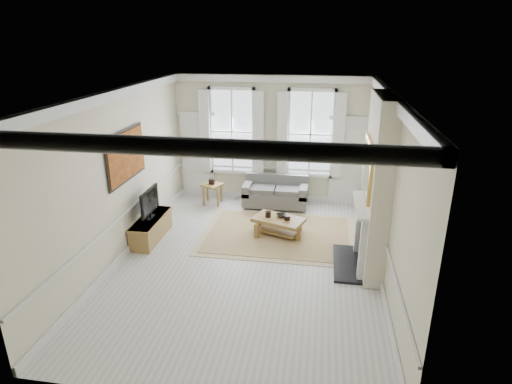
% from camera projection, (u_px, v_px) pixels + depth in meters
% --- Properties ---
extents(floor, '(7.20, 7.20, 0.00)m').
position_uv_depth(floor, '(248.00, 261.00, 8.75)').
color(floor, '#B7B5AD').
rests_on(floor, ground).
extents(ceiling, '(7.20, 7.20, 0.00)m').
position_uv_depth(ceiling, '(247.00, 92.00, 7.56)').
color(ceiling, white).
rests_on(ceiling, back_wall).
extents(back_wall, '(5.20, 0.00, 5.20)m').
position_uv_depth(back_wall, '(271.00, 140.00, 11.49)').
color(back_wall, beige).
rests_on(back_wall, floor).
extents(left_wall, '(0.00, 7.20, 7.20)m').
position_uv_depth(left_wall, '(120.00, 176.00, 8.54)').
color(left_wall, beige).
rests_on(left_wall, floor).
extents(right_wall, '(0.00, 7.20, 7.20)m').
position_uv_depth(right_wall, '(388.00, 190.00, 7.77)').
color(right_wall, beige).
rests_on(right_wall, floor).
extents(window_left, '(1.26, 0.20, 2.20)m').
position_uv_depth(window_left, '(232.00, 131.00, 11.52)').
color(window_left, '#B2BCC6').
rests_on(window_left, back_wall).
extents(window_right, '(1.26, 0.20, 2.20)m').
position_uv_depth(window_right, '(311.00, 134.00, 11.21)').
color(window_right, '#B2BCC6').
rests_on(window_right, back_wall).
extents(door_left, '(0.90, 0.08, 2.30)m').
position_uv_depth(door_left, '(198.00, 157.00, 11.94)').
color(door_left, silver).
rests_on(door_left, floor).
extents(door_right, '(0.90, 0.08, 2.30)m').
position_uv_depth(door_right, '(347.00, 163.00, 11.34)').
color(door_right, silver).
rests_on(door_right, floor).
extents(painting, '(0.05, 1.66, 1.06)m').
position_uv_depth(painting, '(126.00, 156.00, 8.69)').
color(painting, '#AC651D').
rests_on(painting, left_wall).
extents(chimney_breast, '(0.35, 1.70, 3.38)m').
position_uv_depth(chimney_breast, '(377.00, 186.00, 7.98)').
color(chimney_breast, beige).
rests_on(chimney_breast, floor).
extents(hearth, '(0.55, 1.50, 0.05)m').
position_uv_depth(hearth, '(347.00, 263.00, 8.63)').
color(hearth, black).
rests_on(hearth, floor).
extents(fireplace, '(0.21, 1.45, 1.33)m').
position_uv_depth(fireplace, '(360.00, 232.00, 8.35)').
color(fireplace, silver).
rests_on(fireplace, floor).
extents(mirror, '(0.06, 1.26, 1.06)m').
position_uv_depth(mirror, '(367.00, 168.00, 7.89)').
color(mirror, gold).
rests_on(mirror, chimney_breast).
extents(sofa, '(1.69, 0.82, 0.82)m').
position_uv_depth(sofa, '(276.00, 193.00, 11.47)').
color(sofa, '#555553').
rests_on(sofa, floor).
extents(side_table, '(0.62, 0.62, 0.57)m').
position_uv_depth(side_table, '(212.00, 188.00, 11.56)').
color(side_table, brown).
rests_on(side_table, floor).
extents(rug, '(3.50, 2.60, 0.02)m').
position_uv_depth(rug, '(278.00, 234.00, 9.89)').
color(rug, '#A17953').
rests_on(rug, floor).
extents(coffee_table, '(1.27, 0.99, 0.42)m').
position_uv_depth(coffee_table, '(279.00, 221.00, 9.78)').
color(coffee_table, brown).
rests_on(coffee_table, rug).
extents(ceramic_pot_a, '(0.13, 0.13, 0.13)m').
position_uv_depth(ceramic_pot_a, '(268.00, 214.00, 9.81)').
color(ceramic_pot_a, black).
rests_on(ceramic_pot_a, coffee_table).
extents(ceramic_pot_b, '(0.14, 0.14, 0.10)m').
position_uv_depth(ceramic_pot_b, '(287.00, 218.00, 9.66)').
color(ceramic_pot_b, black).
rests_on(ceramic_pot_b, coffee_table).
extents(bowl, '(0.30, 0.30, 0.06)m').
position_uv_depth(bowl, '(281.00, 216.00, 9.83)').
color(bowl, black).
rests_on(bowl, coffee_table).
extents(tv_stand, '(0.46, 1.43, 0.51)m').
position_uv_depth(tv_stand, '(151.00, 228.00, 9.63)').
color(tv_stand, brown).
rests_on(tv_stand, floor).
extents(tv, '(0.08, 0.90, 0.68)m').
position_uv_depth(tv, '(150.00, 202.00, 9.40)').
color(tv, black).
rests_on(tv, tv_stand).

